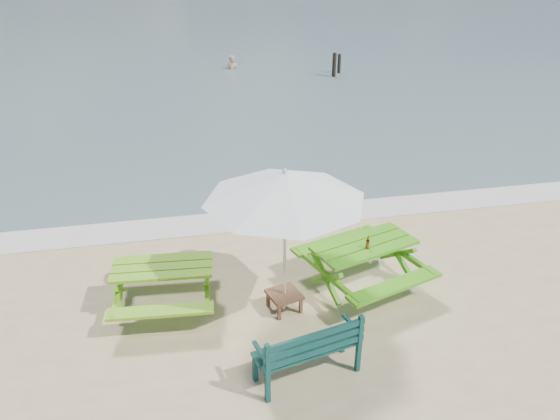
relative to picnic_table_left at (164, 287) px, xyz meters
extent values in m
cube|color=silver|center=(2.06, 2.61, -0.35)|extent=(22.00, 0.90, 0.01)
cube|color=#6BAE1A|center=(0.00, 0.00, 0.36)|extent=(1.59, 0.84, 0.05)
cube|color=#6BAE1A|center=(0.06, 0.72, 0.07)|extent=(1.56, 0.39, 0.05)
cube|color=#6BAE1A|center=(-0.06, -0.72, 0.07)|extent=(1.56, 0.39, 0.05)
cube|color=#6BAE1A|center=(0.00, 0.00, -0.03)|extent=(1.51, 0.98, 0.66)
cube|color=#459917|center=(3.26, -0.09, 0.43)|extent=(1.87, 1.30, 0.05)
cube|color=#459917|center=(3.01, 0.66, 0.11)|extent=(1.71, 0.82, 0.05)
cube|color=#459917|center=(3.51, -0.85, 0.11)|extent=(1.71, 0.82, 0.05)
cube|color=#459917|center=(3.26, -0.09, 0.01)|extent=(1.82, 1.41, 0.72)
cube|color=#0D3836|center=(1.84, -1.94, 0.10)|extent=(1.49, 0.75, 0.04)
cube|color=#0D3836|center=(1.89, -2.16, 0.34)|extent=(1.40, 0.37, 0.37)
cube|color=#0D3836|center=(1.84, -1.94, -0.13)|extent=(1.41, 0.78, 0.45)
cube|color=brown|center=(1.84, -0.49, -0.07)|extent=(0.59, 0.59, 0.05)
cube|color=brown|center=(1.84, -0.49, -0.22)|extent=(0.52, 0.52, 0.27)
cylinder|color=silver|center=(1.84, -0.49, 0.79)|extent=(0.05, 0.05, 2.29)
cone|color=white|center=(1.84, -0.49, 1.79)|extent=(2.94, 2.94, 0.43)
cylinder|color=#994316|center=(3.25, -0.24, 0.53)|extent=(0.06, 0.06, 0.14)
cylinder|color=#994316|center=(3.25, -0.24, 0.66)|extent=(0.02, 0.02, 0.07)
cylinder|color=red|center=(3.25, -0.24, 0.53)|extent=(0.06, 0.06, 0.06)
imported|color=tan|center=(3.13, 16.85, -0.60)|extent=(0.62, 0.43, 1.65)
cylinder|color=black|center=(7.11, 14.55, 0.03)|extent=(0.16, 0.16, 1.17)
cylinder|color=black|center=(7.51, 15.15, -0.06)|extent=(0.14, 0.14, 0.99)
camera|label=1|loc=(0.38, -7.34, 4.98)|focal=35.00mm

